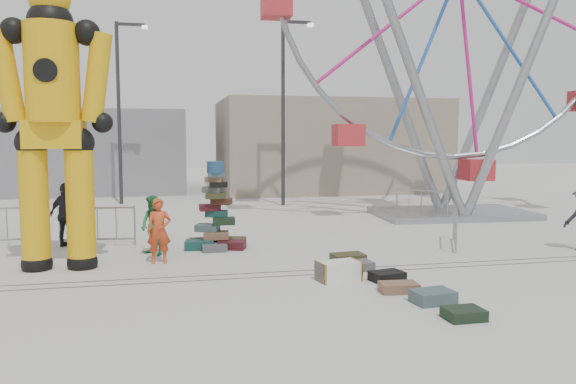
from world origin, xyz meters
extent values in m
plane|color=#9E9E99|center=(0.00, 0.00, 0.00)|extent=(90.00, 90.00, 0.00)
cube|color=#47443F|center=(0.00, 0.60, 0.00)|extent=(40.00, 0.04, 0.01)
cube|color=#47443F|center=(0.00, 1.00, 0.00)|extent=(40.00, 0.04, 0.01)
cube|color=gray|center=(7.00, 20.00, 2.50)|extent=(12.00, 8.00, 5.00)
cube|color=gray|center=(-6.00, 22.00, 2.20)|extent=(10.00, 8.00, 4.40)
cylinder|color=#2D2D30|center=(3.00, 13.00, 4.00)|extent=(0.16, 0.16, 8.00)
cube|color=#2D2D30|center=(3.60, 13.00, 7.90)|extent=(1.20, 0.15, 0.12)
cube|color=silver|center=(4.20, 13.00, 7.80)|extent=(0.25, 0.25, 0.12)
cylinder|color=#2D2D30|center=(-4.00, 15.00, 4.00)|extent=(0.16, 0.16, 8.00)
cube|color=#2D2D30|center=(-3.40, 15.00, 7.90)|extent=(1.20, 0.15, 0.12)
cube|color=silver|center=(-2.80, 15.00, 7.80)|extent=(0.25, 0.25, 0.12)
cube|color=#164442|center=(-1.15, 3.94, 0.12)|extent=(0.83, 0.62, 0.25)
cube|color=#441219|center=(-0.30, 3.78, 0.11)|extent=(0.84, 0.70, 0.23)
cube|color=#3F2014|center=(-1.06, 4.41, 0.10)|extent=(0.68, 0.47, 0.21)
cube|color=#36361B|center=(-0.22, 4.25, 0.11)|extent=(0.79, 0.64, 0.23)
cube|color=#4F5356|center=(-0.78, 3.58, 0.10)|extent=(0.66, 0.46, 0.19)
cube|color=black|center=(-0.60, 4.52, 0.10)|extent=(0.73, 0.59, 0.21)
cube|color=brown|center=(-0.70, 4.00, 0.35)|extent=(0.71, 0.52, 0.21)
cube|color=#3F565B|center=(-0.93, 4.07, 0.55)|extent=(0.72, 0.62, 0.19)
cube|color=black|center=(-0.50, 3.94, 0.74)|extent=(0.62, 0.44, 0.19)
cube|color=#164442|center=(-0.67, 4.14, 0.92)|extent=(0.65, 0.51, 0.17)
cube|color=#441219|center=(-0.85, 4.13, 1.10)|extent=(0.57, 0.41, 0.17)
cube|color=#3F2014|center=(-0.55, 4.02, 1.27)|extent=(0.62, 0.52, 0.17)
cube|color=#36361B|center=(-0.71, 3.95, 1.43)|extent=(0.56, 0.41, 0.15)
cube|color=#4F5356|center=(-0.78, 4.09, 1.58)|extent=(0.59, 0.51, 0.15)
cube|color=black|center=(-0.62, 3.99, 1.73)|extent=(0.49, 0.35, 0.13)
cube|color=brown|center=(-0.74, 4.06, 1.86)|extent=(0.52, 0.42, 0.13)
cube|color=#3F565B|center=(-0.68, 3.97, 1.98)|extent=(0.44, 0.29, 0.11)
cylinder|color=navy|center=(-0.70, 4.00, 2.19)|extent=(0.46, 0.46, 0.31)
sphere|color=black|center=(-4.88, 2.37, 0.13)|extent=(0.68, 0.68, 0.68)
cylinder|color=#D7A00B|center=(-4.88, 2.37, 1.43)|extent=(0.63, 0.63, 2.86)
sphere|color=black|center=(-4.88, 2.37, 2.86)|extent=(0.72, 0.72, 0.72)
sphere|color=black|center=(-3.89, 2.32, 0.13)|extent=(0.68, 0.68, 0.68)
cylinder|color=#D7A00B|center=(-3.89, 2.32, 1.43)|extent=(0.63, 0.63, 2.86)
sphere|color=black|center=(-3.89, 2.32, 2.86)|extent=(0.72, 0.72, 0.72)
cube|color=#D7A00B|center=(-4.39, 2.34, 3.04)|extent=(1.29, 0.78, 0.63)
cylinder|color=#D7A00B|center=(-4.39, 2.34, 4.39)|extent=(1.16, 1.16, 2.15)
sphere|color=black|center=(-4.39, 2.34, 5.46)|extent=(0.98, 0.98, 0.98)
sphere|color=black|center=(-5.15, 2.38, 5.28)|extent=(0.57, 0.57, 0.57)
cylinder|color=#D7A00B|center=(-5.32, 2.39, 4.30)|extent=(0.76, 0.50, 2.02)
sphere|color=black|center=(-5.41, 2.40, 3.31)|extent=(0.47, 0.47, 0.47)
sphere|color=black|center=(-3.63, 2.30, 5.28)|extent=(0.57, 0.57, 0.57)
cylinder|color=#D7A00B|center=(-3.45, 2.29, 4.30)|extent=(0.76, 0.50, 2.02)
sphere|color=black|center=(-3.36, 2.29, 3.31)|extent=(0.47, 0.47, 0.47)
cube|color=gray|center=(8.56, 8.27, 0.11)|extent=(5.82, 3.70, 0.23)
cylinder|color=gray|center=(6.70, 7.36, 4.51)|extent=(3.93, 0.56, 9.14)
cylinder|color=gray|center=(10.30, 7.15, 4.51)|extent=(3.93, 0.56, 9.14)
cylinder|color=gray|center=(6.81, 9.38, 4.51)|extent=(3.93, 0.56, 9.14)
cylinder|color=gray|center=(10.41, 9.18, 4.51)|extent=(3.93, 0.56, 9.14)
cube|color=#A9242A|center=(8.56, 8.27, 1.69)|extent=(1.07, 1.07, 0.79)
cube|color=silver|center=(1.50, 0.00, 0.20)|extent=(0.95, 0.65, 0.41)
cube|color=#36361B|center=(2.24, 1.59, 0.11)|extent=(0.81, 0.59, 0.21)
cube|color=#4F5356|center=(2.15, 0.81, 0.10)|extent=(0.82, 0.59, 0.20)
cube|color=black|center=(2.48, -0.26, 0.10)|extent=(0.76, 0.61, 0.21)
cube|color=brown|center=(2.38, -1.09, 0.09)|extent=(0.77, 0.50, 0.19)
cube|color=#3F565B|center=(2.70, -1.88, 0.12)|extent=(0.79, 0.61, 0.23)
cube|color=black|center=(2.77, -2.83, 0.09)|extent=(0.64, 0.50, 0.18)
imported|color=#C03E1B|center=(-2.17, 2.46, 0.78)|extent=(0.58, 0.39, 1.55)
imported|color=#1B6D36|center=(-2.32, 3.44, 0.76)|extent=(0.92, 0.93, 1.52)
imported|color=black|center=(-4.67, 5.06, 0.88)|extent=(1.11, 0.89, 1.76)
camera|label=1|loc=(-1.95, -11.00, 2.99)|focal=35.00mm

